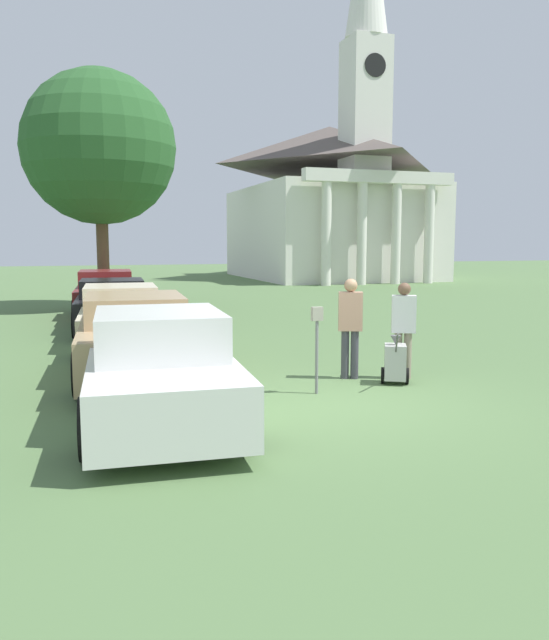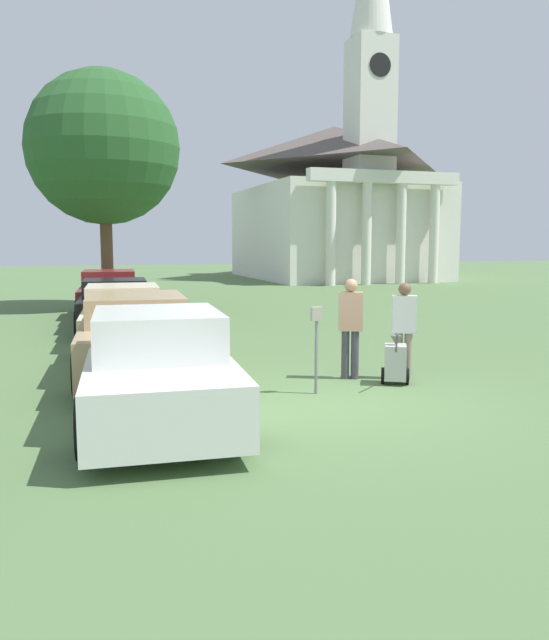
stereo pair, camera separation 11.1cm
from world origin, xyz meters
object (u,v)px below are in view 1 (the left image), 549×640
parked_car_black (113,306)px  person_supervisor (404,324)px  parked_car_maroon (106,295)px  church (331,195)px  person_worker (350,322)px  parked_car_white (159,370)px  parked_car_cream (121,318)px  parking_meter (317,334)px  equipment_cart (395,362)px  parked_car_tan (135,336)px

parked_car_black → person_supervisor: bearing=-57.4°
parked_car_maroon → church: bearing=52.9°
parked_car_maroon → person_worker: size_ratio=2.91×
parked_car_white → person_supervisor: size_ratio=2.75×
person_supervisor → person_worker: bearing=7.4°
parked_car_white → parked_car_cream: parked_car_white is taller
parked_car_black → parking_meter: size_ratio=3.36×
parking_meter → person_worker: size_ratio=0.79×
equipment_cart → parked_car_tan: bearing=178.9°
parked_car_maroon → person_worker: bearing=-68.2°
equipment_cart → church: bearing=95.9°
parking_meter → person_supervisor: 1.97m
person_supervisor → equipment_cart: person_supervisor is taller
parked_car_maroon → parking_meter: size_ratio=3.71×
parked_car_white → parked_car_black: 9.46m
parked_car_white → person_worker: person_worker is taller
parked_car_white → church: 35.27m
equipment_cart → parking_meter: bearing=-144.2°
parked_car_cream → person_supervisor: bearing=-45.4°
church → parking_meter: bearing=-113.7°
person_worker → person_supervisor: bearing=-176.4°
parking_meter → parked_car_white: bearing=-164.1°
parked_car_black → person_worker: size_ratio=2.64×
person_supervisor → equipment_cart: size_ratio=1.73×
parked_car_white → church: size_ratio=0.20×
equipment_cart → person_supervisor: bearing=71.5°
person_worker → parked_car_black: bearing=-43.3°
parked_car_tan → person_worker: 3.97m
parked_car_cream → parked_car_black: parked_car_cream is taller
parking_meter → equipment_cart: 1.68m
person_worker → person_supervisor: size_ratio=1.04×
equipment_cart → parked_car_black: bearing=143.4°
parked_car_black → parked_car_white: bearing=-86.3°
parked_car_white → equipment_cart: (4.17, 0.98, -0.32)m
parking_meter → parked_car_black: bearing=106.7°
church → parked_car_cream: bearing=-123.0°
parked_car_white → parked_car_tan: 3.23m
parking_meter → church: 33.46m
parked_car_black → equipment_cart: (4.17, -8.48, -0.28)m
parked_car_cream → person_worker: (3.61, -4.90, 0.36)m
parked_car_tan → parked_car_maroon: bearing=93.7°
parked_car_tan → person_supervisor: (4.51, -1.93, 0.28)m
person_worker → church: size_ratio=0.08×
parked_car_white → person_worker: size_ratio=2.64×
parked_car_tan → parked_car_maroon: parked_car_maroon is taller
parked_car_white → parked_car_cream: bearing=93.7°
parking_meter → church: bearing=66.3°
parked_car_maroon → person_supervisor: bearing=-64.6°
parking_meter → parked_car_cream: bearing=114.4°
parked_car_cream → parked_car_black: 2.95m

